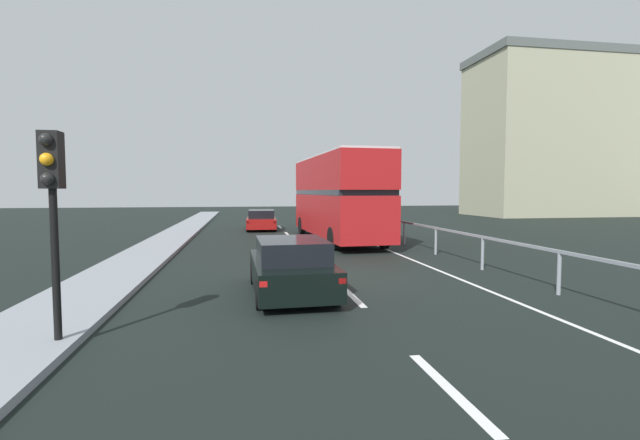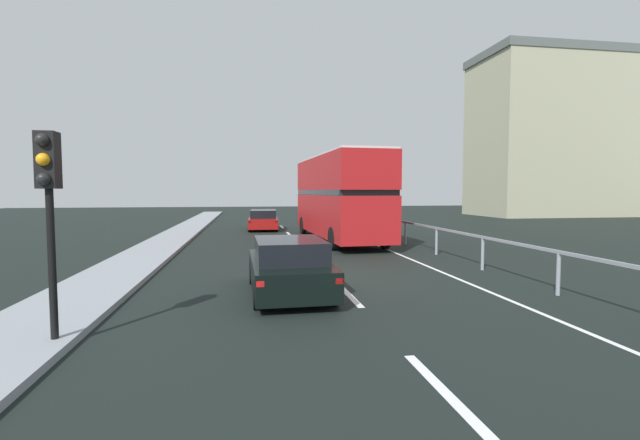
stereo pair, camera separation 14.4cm
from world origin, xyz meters
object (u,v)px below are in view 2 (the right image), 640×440
hatchback_car_near (289,267)px  sedan_car_ahead (263,220)px  traffic_signal_pole (48,184)px  double_decker_bus_red (339,195)px

hatchback_car_near → sedan_car_ahead: bearing=88.6°
hatchback_car_near → traffic_signal_pole: (-4.12, -3.14, 1.98)m
hatchback_car_near → sedan_car_ahead: 18.38m
traffic_signal_pole → double_decker_bus_red: bearing=62.0°
hatchback_car_near → sedan_car_ahead: hatchback_car_near is taller
double_decker_bus_red → traffic_signal_pole: 16.50m
hatchback_car_near → sedan_car_ahead: size_ratio=0.93×
double_decker_bus_red → hatchback_car_near: size_ratio=2.57×
double_decker_bus_red → sedan_car_ahead: (-3.57, 6.95, -1.68)m
hatchback_car_near → double_decker_bus_red: bearing=71.1°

